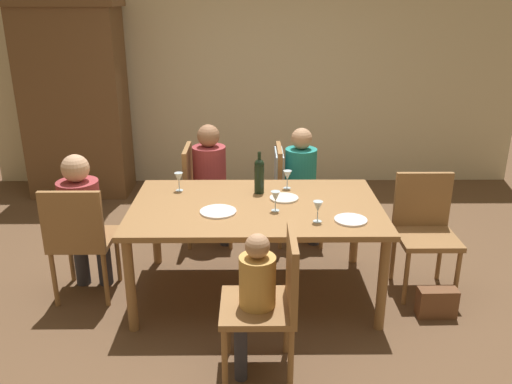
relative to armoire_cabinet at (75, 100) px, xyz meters
The scene contains 22 objects.
ground_plane 3.27m from the armoire_cabinet, 48.85° to the right, with size 10.00×10.00×0.00m, color brown.
rear_room_partition 2.09m from the armoire_cabinet, 12.51° to the left, with size 6.40×0.12×2.70m, color beige.
armoire_cabinet is the anchor object (origin of this frame).
dining_table 3.11m from the armoire_cabinet, 48.85° to the right, with size 1.86×1.14×0.74m.
chair_far_right 2.74m from the armoire_cabinet, 30.53° to the right, with size 0.46×0.44×0.92m.
chair_far_left 2.12m from the armoire_cabinet, 41.96° to the right, with size 0.44×0.44×0.92m.
chair_left_end 2.58m from the armoire_cabinet, 73.36° to the right, with size 0.44×0.44×0.92m.
chair_near 3.94m from the armoire_cabinet, 57.12° to the right, with size 0.44×0.44×0.92m.
chair_right_end 4.06m from the armoire_cabinet, 33.80° to the right, with size 0.44×0.44×0.92m.
person_woman_host 2.86m from the armoire_cabinet, 29.00° to the right, with size 0.33×0.29×1.09m.
person_man_bearded 2.18m from the armoire_cabinet, 39.93° to the right, with size 0.35×0.30×1.13m.
person_man_guest 2.45m from the armoire_cabinet, 72.58° to the right, with size 0.30×0.35×1.13m.
person_child_small 3.87m from the armoire_cabinet, 58.51° to the right, with size 0.25×0.22×0.94m.
wine_bottle_tall_green 2.92m from the armoire_cabinet, 45.14° to the right, with size 0.08×0.08×0.33m.
wine_glass_near_left 3.61m from the armoire_cabinet, 47.20° to the right, with size 0.07×0.07×0.15m.
wine_glass_centre 3.28m from the armoire_cabinet, 48.42° to the right, with size 0.07×0.07×0.15m.
wine_glass_near_right 3.02m from the armoire_cabinet, 40.73° to the right, with size 0.07×0.07×0.15m.
wine_glass_far 2.47m from the armoire_cabinet, 54.78° to the right, with size 0.07×0.07×0.15m.
dinner_plate_host 3.05m from the armoire_cabinet, 54.61° to the right, with size 0.26×0.26×0.01m, color white.
dinner_plate_guest_left 3.77m from the armoire_cabinet, 44.49° to the right, with size 0.23×0.23×0.01m, color white.
dinner_plate_guest_right 3.17m from the armoire_cabinet, 44.49° to the right, with size 0.22×0.22×0.01m, color silver.
handbag 4.39m from the armoire_cabinet, 38.68° to the right, with size 0.28×0.12×0.22m, color brown.
Camera 1 is at (-0.03, -3.65, 2.18)m, focal length 37.05 mm.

